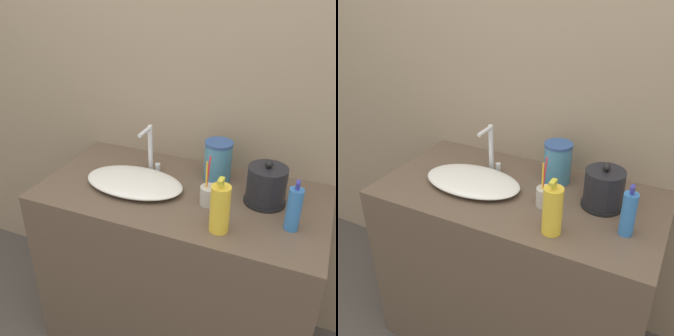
# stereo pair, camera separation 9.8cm
# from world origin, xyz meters

# --- Properties ---
(wall_back) EXTENTS (6.00, 0.04, 2.60)m
(wall_back) POSITION_xyz_m (0.00, 0.63, 1.30)
(wall_back) COLOR gray
(wall_back) RESTS_ON ground_plane
(vanity_counter) EXTENTS (1.20, 0.61, 0.84)m
(vanity_counter) POSITION_xyz_m (0.00, 0.30, 0.42)
(vanity_counter) COLOR brown
(vanity_counter) RESTS_ON ground_plane
(sink_basin) EXTENTS (0.44, 0.26, 0.05)m
(sink_basin) POSITION_xyz_m (-0.20, 0.26, 0.86)
(sink_basin) COLOR silver
(sink_basin) RESTS_ON vanity_counter
(faucet) EXTENTS (0.06, 0.11, 0.22)m
(faucet) POSITION_xyz_m (-0.19, 0.42, 0.96)
(faucet) COLOR silver
(faucet) RESTS_ON vanity_counter
(electric_kettle) EXTENTS (0.17, 0.17, 0.19)m
(electric_kettle) POSITION_xyz_m (0.34, 0.36, 0.91)
(electric_kettle) COLOR black
(electric_kettle) RESTS_ON vanity_counter
(toothbrush_cup) EXTENTS (0.07, 0.07, 0.20)m
(toothbrush_cup) POSITION_xyz_m (0.13, 0.26, 0.88)
(toothbrush_cup) COLOR #B7B2A8
(toothbrush_cup) RESTS_ON vanity_counter
(lotion_bottle) EXTENTS (0.05, 0.05, 0.20)m
(lotion_bottle) POSITION_xyz_m (0.46, 0.22, 0.92)
(lotion_bottle) COLOR #3370B7
(lotion_bottle) RESTS_ON vanity_counter
(shampoo_bottle) EXTENTS (0.07, 0.07, 0.22)m
(shampoo_bottle) POSITION_xyz_m (0.22, 0.11, 0.93)
(shampoo_bottle) COLOR gold
(shampoo_bottle) RESTS_ON vanity_counter
(water_pitcher) EXTENTS (0.12, 0.12, 0.18)m
(water_pitcher) POSITION_xyz_m (0.11, 0.47, 0.93)
(water_pitcher) COLOR teal
(water_pitcher) RESTS_ON vanity_counter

